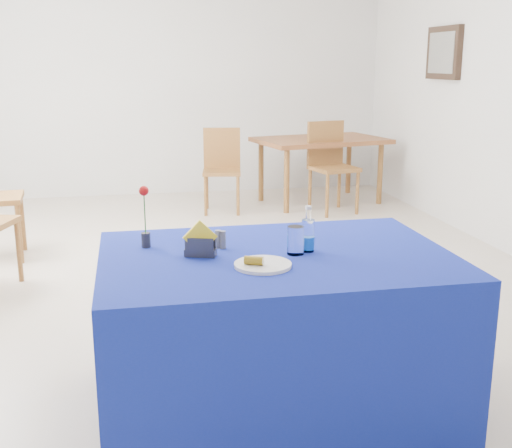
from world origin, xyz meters
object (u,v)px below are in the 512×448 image
Objects in this scene: chair_bg_left at (222,164)px; plate at (263,265)px; blue_table at (276,330)px; oak_table at (320,145)px; chair_bg_right at (330,160)px; water_bottle at (308,236)px.

plate is at bearing -86.72° from chair_bg_left.
blue_table reaches higher than oak_table.
oak_table is at bearing 73.65° from chair_bg_right.
blue_table is 4.23m from chair_bg_right.
chair_bg_left is (-1.19, -0.20, -0.15)m from oak_table.
plate is at bearing -124.49° from chair_bg_right.
plate reaches higher than blue_table.
plate reaches higher than oak_table.
water_bottle is at bearing 3.53° from blue_table.
water_bottle is 4.60m from oak_table.
water_bottle reaches higher than oak_table.
oak_table is at bearing 72.28° from water_bottle.
chair_bg_right is (1.63, 4.12, -0.20)m from plate.
plate is 4.40m from chair_bg_left.
oak_table is 1.75× the size of chair_bg_left.
blue_table is at bearing -124.10° from chair_bg_right.
chair_bg_left is (0.21, 4.18, -0.31)m from water_bottle.
chair_bg_left reaches higher than oak_table.
chair_bg_left is at bearing 87.09° from water_bottle.
blue_table is 0.48m from water_bottle.
oak_table is (1.55, 4.39, 0.30)m from blue_table.
chair_bg_right reaches higher than chair_bg_left.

